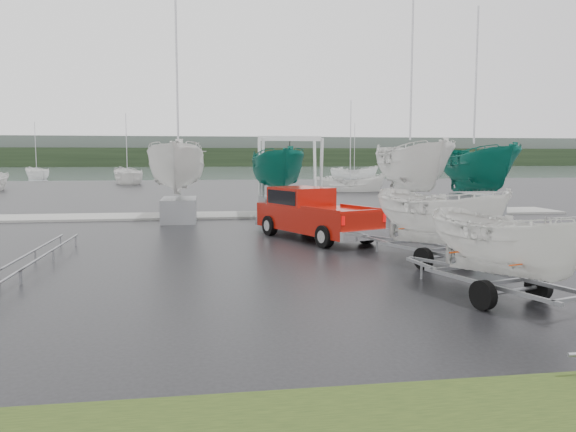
{
  "coord_description": "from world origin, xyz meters",
  "views": [
    {
      "loc": [
        -4.4,
        -16.0,
        3.04
      ],
      "look_at": [
        -1.77,
        1.29,
        1.2
      ],
      "focal_mm": 35.0,
      "sensor_mm": 36.0,
      "label": 1
    }
  ],
  "objects_px": {
    "trailer_hitched": "(441,168)",
    "trailer_parked": "(508,186)",
    "boat_hoist": "(290,164)",
    "pickup_truck": "(311,212)"
  },
  "relations": [
    {
      "from": "trailer_hitched",
      "to": "trailer_parked",
      "type": "height_order",
      "value": "trailer_hitched"
    },
    {
      "from": "trailer_parked",
      "to": "boat_hoist",
      "type": "height_order",
      "value": "trailer_parked"
    },
    {
      "from": "pickup_truck",
      "to": "trailer_parked",
      "type": "xyz_separation_m",
      "value": [
        2.18,
        -9.9,
        1.46
      ]
    },
    {
      "from": "pickup_truck",
      "to": "trailer_hitched",
      "type": "height_order",
      "value": "trailer_hitched"
    },
    {
      "from": "trailer_hitched",
      "to": "trailer_parked",
      "type": "relative_size",
      "value": 1.13
    },
    {
      "from": "boat_hoist",
      "to": "pickup_truck",
      "type": "bearing_deg",
      "value": -93.42
    },
    {
      "from": "trailer_parked",
      "to": "boat_hoist",
      "type": "relative_size",
      "value": 1.09
    },
    {
      "from": "trailer_hitched",
      "to": "boat_hoist",
      "type": "relative_size",
      "value": 1.23
    },
    {
      "from": "pickup_truck",
      "to": "boat_hoist",
      "type": "distance_m",
      "value": 8.61
    },
    {
      "from": "pickup_truck",
      "to": "trailer_parked",
      "type": "bearing_deg",
      "value": -101.15
    }
  ]
}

